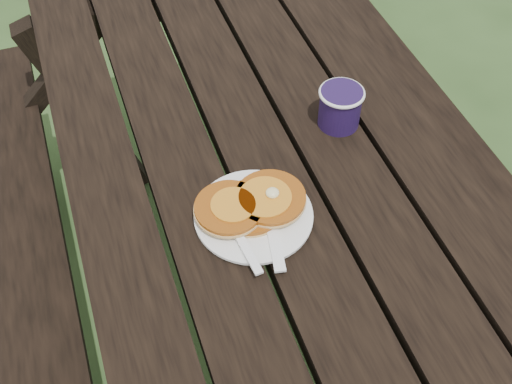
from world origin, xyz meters
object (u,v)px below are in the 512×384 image
object	(u,v)px
plate	(254,216)
pancake_stack	(251,204)
coffee_cup	(340,105)
picnic_table	(252,246)

from	to	relation	value
plate	pancake_stack	distance (m)	0.02
plate	coffee_cup	distance (m)	0.31
picnic_table	pancake_stack	size ratio (longest dim) A/B	8.82
picnic_table	plate	distance (m)	0.44
picnic_table	plate	world-z (taller)	plate
plate	pancake_stack	size ratio (longest dim) A/B	1.03
picnic_table	pancake_stack	world-z (taller)	pancake_stack
plate	coffee_cup	bearing A→B (deg)	35.82
plate	coffee_cup	world-z (taller)	coffee_cup
plate	pancake_stack	world-z (taller)	pancake_stack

